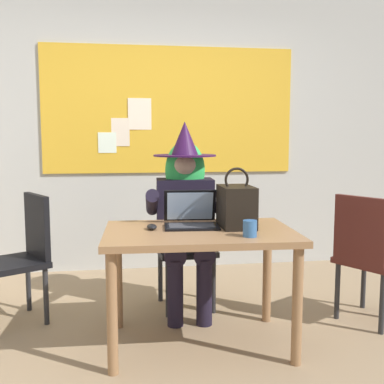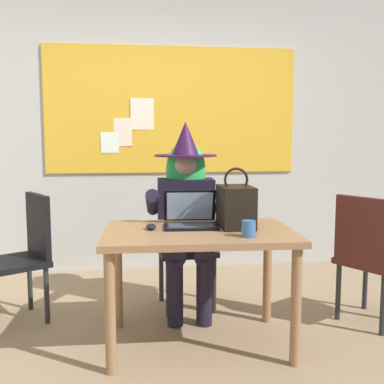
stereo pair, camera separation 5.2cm
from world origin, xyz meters
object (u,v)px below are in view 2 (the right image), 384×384
object	(u,v)px
chair_at_desk	(184,238)
chair_spare_by_window	(24,251)
chair_extra_corner	(369,253)
laptop	(191,218)
computer_mouse	(151,227)
desk_main	(199,246)
person_costumed	(187,205)
coffee_mug	(249,229)
handbag	(236,206)

from	to	relation	value
chair_at_desk	chair_spare_by_window	world-z (taller)	chair_at_desk
chair_extra_corner	laptop	bearing A→B (deg)	150.85
chair_at_desk	chair_spare_by_window	distance (m)	1.17
computer_mouse	chair_at_desk	bearing A→B (deg)	62.98
chair_at_desk	chair_extra_corner	xyz separation A→B (m)	(1.21, -0.58, -0.01)
desk_main	person_costumed	world-z (taller)	person_costumed
computer_mouse	chair_extra_corner	size ratio (longest dim) A/B	0.12
chair_spare_by_window	person_costumed	bearing A→B (deg)	152.08
person_costumed	laptop	xyz separation A→B (m)	(-0.03, -0.48, -0.02)
desk_main	chair_extra_corner	world-z (taller)	chair_extra_corner
desk_main	chair_at_desk	distance (m)	0.75
person_costumed	chair_extra_corner	distance (m)	1.32
coffee_mug	chair_spare_by_window	bearing A→B (deg)	150.67
chair_at_desk	coffee_mug	distance (m)	1.04
chair_at_desk	computer_mouse	size ratio (longest dim) A/B	8.77
laptop	handbag	bearing A→B (deg)	-11.38
handbag	coffee_mug	distance (m)	0.30
person_costumed	chair_extra_corner	size ratio (longest dim) A/B	1.56
desk_main	handbag	bearing A→B (deg)	14.58
desk_main	handbag	world-z (taller)	handbag
handbag	coffee_mug	world-z (taller)	handbag
laptop	chair_spare_by_window	world-z (taller)	laptop
computer_mouse	chair_spare_by_window	size ratio (longest dim) A/B	0.12
handbag	desk_main	bearing A→B (deg)	-165.42
person_costumed	chair_at_desk	bearing A→B (deg)	-175.30
laptop	chair_spare_by_window	xyz separation A→B (m)	(-1.13, 0.43, -0.28)
laptop	person_costumed	bearing A→B (deg)	89.96
desk_main	chair_spare_by_window	distance (m)	1.30
person_costumed	coffee_mug	distance (m)	0.88
laptop	coffee_mug	distance (m)	0.47
desk_main	handbag	distance (m)	0.35
coffee_mug	chair_spare_by_window	world-z (taller)	chair_spare_by_window
coffee_mug	chair_extra_corner	distance (m)	1.07
coffee_mug	chair_spare_by_window	distance (m)	1.65
person_costumed	handbag	xyz separation A→B (m)	(0.24, -0.55, 0.07)
chair_spare_by_window	chair_extra_corner	world-z (taller)	chair_extra_corner
coffee_mug	chair_extra_corner	size ratio (longest dim) A/B	0.11
chair_extra_corner	handbag	bearing A→B (deg)	155.71
chair_at_desk	handbag	xyz separation A→B (m)	(0.25, -0.68, 0.35)
computer_mouse	chair_spare_by_window	distance (m)	1.04
chair_at_desk	computer_mouse	world-z (taller)	chair_at_desk
chair_at_desk	person_costumed	world-z (taller)	person_costumed
chair_extra_corner	chair_at_desk	bearing A→B (deg)	124.16
person_costumed	laptop	world-z (taller)	person_costumed
chair_spare_by_window	chair_extra_corner	size ratio (longest dim) A/B	0.99
laptop	computer_mouse	size ratio (longest dim) A/B	3.46
laptop	chair_spare_by_window	distance (m)	1.24
person_costumed	chair_spare_by_window	distance (m)	1.20
person_costumed	computer_mouse	xyz separation A→B (m)	(-0.29, -0.56, -0.05)
desk_main	computer_mouse	bearing A→B (deg)	168.18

